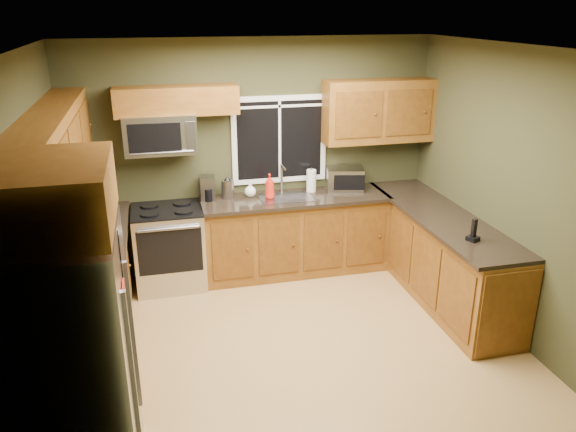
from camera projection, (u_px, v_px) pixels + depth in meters
name	position (u px, v px, depth m)	size (l,w,h in m)	color
floor	(292.00, 341.00, 5.37)	(4.20, 4.20, 0.00)	#A58048
ceiling	(292.00, 48.00, 4.42)	(4.20, 4.20, 0.00)	white
back_wall	(254.00, 158.00, 6.53)	(4.20, 4.20, 0.00)	#33351D
front_wall	(368.00, 311.00, 3.26)	(4.20, 4.20, 0.00)	#33351D
left_wall	(34.00, 230.00, 4.42)	(3.60, 3.60, 0.00)	#33351D
right_wall	(505.00, 191.00, 5.36)	(3.60, 3.60, 0.00)	#33351D
window	(279.00, 140.00, 6.51)	(1.12, 0.03, 1.02)	white
base_cabinets_left	(93.00, 298.00, 5.24)	(0.60, 2.65, 0.90)	brown
countertop_left	(89.00, 252.00, 5.08)	(0.65, 2.65, 0.04)	black
base_cabinets_back	(295.00, 235.00, 6.67)	(2.17, 0.60, 0.90)	brown
countertop_back	(295.00, 199.00, 6.48)	(2.17, 0.65, 0.04)	black
base_cabinets_peninsula	(440.00, 257.00, 6.11)	(0.60, 2.52, 0.90)	brown
countertop_peninsula	(441.00, 216.00, 5.94)	(0.65, 2.50, 0.04)	black
upper_cabinets_left	(55.00, 152.00, 4.71)	(0.33, 2.65, 0.72)	brown
upper_cabinets_back_left	(177.00, 100.00, 5.94)	(1.30, 0.33, 0.30)	brown
upper_cabinets_back_right	(378.00, 111.00, 6.52)	(1.30, 0.33, 0.72)	brown
upper_cabinet_over_fridge	(44.00, 196.00, 3.08)	(0.72, 0.90, 0.38)	brown
refrigerator	(72.00, 369.00, 3.48)	(0.74, 0.90, 1.80)	#B7B7BC
range	(169.00, 247.00, 6.30)	(0.76, 0.69, 0.94)	#B7B7BC
microwave	(160.00, 134.00, 5.98)	(0.76, 0.41, 0.42)	#B7B7BC
sink	(285.00, 196.00, 6.46)	(0.60, 0.42, 0.36)	slate
toaster_oven	(345.00, 179.00, 6.70)	(0.49, 0.42, 0.27)	#B7B7BC
coffee_maker	(208.00, 189.00, 6.36)	(0.18, 0.23, 0.27)	slate
kettle	(228.00, 188.00, 6.40)	(0.17, 0.17, 0.26)	#B7B7BC
paper_towel_roll	(311.00, 181.00, 6.63)	(0.12, 0.12, 0.29)	white
soap_bottle_a	(270.00, 186.00, 6.39)	(0.11, 0.11, 0.29)	red
soap_bottle_c	(250.00, 189.00, 6.46)	(0.13, 0.13, 0.17)	white
cordless_phone	(473.00, 234.00, 5.25)	(0.13, 0.13, 0.22)	black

